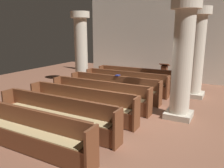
{
  "coord_description": "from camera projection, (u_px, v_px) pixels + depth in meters",
  "views": [
    {
      "loc": [
        2.95,
        -6.21,
        2.67
      ],
      "look_at": [
        -0.88,
        0.91,
        0.75
      ],
      "focal_mm": 36.06,
      "sensor_mm": 36.0,
      "label": 1
    }
  ],
  "objects": [
    {
      "name": "pillar_far_side",
      "position": [
        81.0,
        48.0,
        11.14
      ],
      "size": [
        0.92,
        0.92,
        3.57
      ],
      "color": "#B6AD9A",
      "rests_on": "ground"
    },
    {
      "name": "lectern",
      "position": [
        164.0,
        76.0,
        11.39
      ],
      "size": [
        0.48,
        0.45,
        1.08
      ],
      "color": "#562B1A",
      "rests_on": "ground"
    },
    {
      "name": "pew_row_6",
      "position": [
        23.0,
        129.0,
        5.12
      ],
      "size": [
        3.81,
        0.46,
        0.93
      ],
      "color": "brown",
      "rests_on": "ground"
    },
    {
      "name": "back_wall",
      "position": [
        173.0,
        39.0,
        11.98
      ],
      "size": [
        10.0,
        0.16,
        4.5
      ],
      "primitive_type": "cube",
      "color": "silver",
      "rests_on": "ground"
    },
    {
      "name": "pew_row_0",
      "position": [
        135.0,
        77.0,
        10.78
      ],
      "size": [
        3.81,
        0.46,
        0.93
      ],
      "color": "brown",
      "rests_on": "ground"
    },
    {
      "name": "pillar_aisle_side",
      "position": [
        196.0,
        52.0,
        8.97
      ],
      "size": [
        0.92,
        0.92,
        3.57
      ],
      "color": "#B6AD9A",
      "rests_on": "ground"
    },
    {
      "name": "hymn_book",
      "position": [
        118.0,
        75.0,
        8.92
      ],
      "size": [
        0.15,
        0.2,
        0.03
      ],
      "primitive_type": "cube",
      "color": "navy",
      "rests_on": "pew_row_2"
    },
    {
      "name": "pillar_aisle_rear",
      "position": [
        183.0,
        59.0,
        6.69
      ],
      "size": [
        0.86,
        0.86,
        3.57
      ],
      "color": "#B6AD9A",
      "rests_on": "ground"
    },
    {
      "name": "pew_row_3",
      "position": [
        99.0,
        94.0,
        7.95
      ],
      "size": [
        3.81,
        0.46,
        0.93
      ],
      "color": "brown",
      "rests_on": "ground"
    },
    {
      "name": "ground_plane",
      "position": [
        123.0,
        115.0,
        7.29
      ],
      "size": [
        19.2,
        19.2,
        0.0
      ],
      "primitive_type": "plane",
      "color": "brown"
    },
    {
      "name": "pew_row_5",
      "position": [
        56.0,
        113.0,
        6.06
      ],
      "size": [
        3.81,
        0.47,
        0.93
      ],
      "color": "brown",
      "rests_on": "ground"
    },
    {
      "name": "pew_row_1",
      "position": [
        125.0,
        82.0,
        9.84
      ],
      "size": [
        3.81,
        0.46,
        0.93
      ],
      "color": "brown",
      "rests_on": "ground"
    },
    {
      "name": "pew_row_2",
      "position": [
        114.0,
        87.0,
        8.9
      ],
      "size": [
        3.81,
        0.47,
        0.93
      ],
      "color": "brown",
      "rests_on": "ground"
    },
    {
      "name": "pew_row_4",
      "position": [
        81.0,
        102.0,
        7.01
      ],
      "size": [
        3.81,
        0.46,
        0.93
      ],
      "color": "brown",
      "rests_on": "ground"
    },
    {
      "name": "kneeler_box_red",
      "position": [
        178.0,
        92.0,
        9.52
      ],
      "size": [
        0.42,
        0.27,
        0.27
      ],
      "primitive_type": "cube",
      "color": "maroon",
      "rests_on": "ground"
    }
  ]
}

